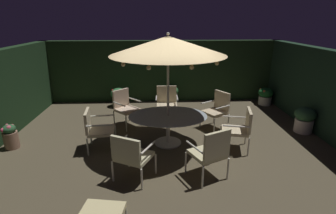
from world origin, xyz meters
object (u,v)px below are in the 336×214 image
at_px(patio_chair_northeast, 167,101).
at_px(patio_chair_south, 131,154).
at_px(patio_chair_east, 125,105).
at_px(ottoman_footrest, 102,213).
at_px(patio_chair_north, 218,108).
at_px(potted_plant_back_right, 171,94).
at_px(patio_chair_southeast, 96,127).
at_px(potted_plant_right_near, 305,119).
at_px(potted_plant_back_left, 119,96).
at_px(patio_chair_southwest, 211,151).
at_px(potted_plant_right_far, 265,96).
at_px(patio_dining_table, 168,120).
at_px(potted_plant_left_far, 10,136).
at_px(patio_umbrella, 168,46).
at_px(patio_chair_west, 240,127).

xyz_separation_m(patio_chair_northeast, patio_chair_south, (-0.78, -3.13, -0.00)).
height_order(patio_chair_east, ottoman_footrest, patio_chair_east).
xyz_separation_m(patio_chair_north, potted_plant_back_right, (-1.13, 2.22, -0.24)).
bearing_deg(patio_chair_southeast, potted_plant_right_near, 7.38).
distance_m(patio_chair_north, potted_plant_back_left, 3.58).
bearing_deg(patio_chair_northeast, patio_chair_southwest, -77.93).
height_order(potted_plant_right_far, potted_plant_back_right, potted_plant_back_right).
bearing_deg(potted_plant_right_far, patio_dining_table, -141.76).
bearing_deg(patio_chair_north, potted_plant_back_right, 117.05).
relative_size(potted_plant_right_far, potted_plant_back_left, 0.95).
bearing_deg(patio_chair_south, potted_plant_right_near, 24.11).
bearing_deg(patio_chair_south, patio_chair_southeast, 125.13).
bearing_deg(patio_dining_table, potted_plant_left_far, -178.98).
relative_size(patio_chair_south, potted_plant_left_far, 1.59).
relative_size(patio_chair_east, ottoman_footrest, 1.57).
relative_size(patio_chair_southeast, potted_plant_right_near, 1.38).
distance_m(patio_dining_table, ottoman_footrest, 2.91).
relative_size(patio_dining_table, potted_plant_left_far, 3.13).
height_order(potted_plant_right_far, potted_plant_right_near, potted_plant_right_near).
relative_size(patio_chair_north, patio_chair_south, 1.07).
relative_size(potted_plant_left_far, potted_plant_back_left, 0.93).
relative_size(potted_plant_right_far, potted_plant_right_near, 0.88).
relative_size(potted_plant_left_far, potted_plant_right_far, 0.98).
relative_size(patio_umbrella, patio_chair_south, 2.76).
bearing_deg(patio_chair_southeast, potted_plant_back_left, 88.45).
height_order(potted_plant_left_far, potted_plant_back_left, potted_plant_back_left).
distance_m(patio_chair_west, potted_plant_right_far, 3.73).
height_order(patio_dining_table, patio_umbrella, patio_umbrella).
xyz_separation_m(patio_dining_table, potted_plant_right_near, (3.65, 0.49, -0.23)).
relative_size(patio_chair_west, potted_plant_right_near, 1.41).
bearing_deg(potted_plant_back_left, potted_plant_right_far, -0.87).
distance_m(potted_plant_back_right, potted_plant_right_near, 4.28).
height_order(patio_chair_south, potted_plant_right_far, patio_chair_south).
distance_m(patio_chair_east, patio_chair_southwest, 3.27).
bearing_deg(patio_chair_east, potted_plant_right_far, 18.93).
height_order(patio_chair_west, potted_plant_right_far, patio_chair_west).
distance_m(potted_plant_left_far, potted_plant_back_right, 5.05).
relative_size(patio_chair_north, potted_plant_back_left, 1.59).
distance_m(patio_chair_east, patio_chair_southeast, 1.47).
relative_size(patio_chair_north, potted_plant_left_far, 1.71).
distance_m(patio_chair_south, patio_chair_southwest, 1.46).
bearing_deg(ottoman_footrest, potted_plant_back_right, 77.25).
bearing_deg(patio_chair_south, patio_chair_north, 47.78).
bearing_deg(potted_plant_back_left, patio_chair_east, -76.39).
height_order(patio_chair_southeast, patio_chair_southwest, patio_chair_southwest).
relative_size(patio_umbrella, potted_plant_back_right, 4.10).
relative_size(patio_chair_northeast, potted_plant_back_left, 1.54).
relative_size(patio_chair_southeast, potted_plant_back_left, 1.49).
distance_m(patio_chair_west, potted_plant_back_right, 3.74).
relative_size(patio_dining_table, patio_chair_southeast, 1.96).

